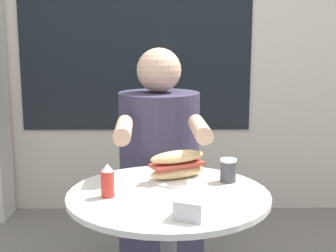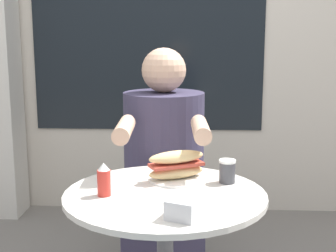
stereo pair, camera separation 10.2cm
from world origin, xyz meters
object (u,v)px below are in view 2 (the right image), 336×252
object	(u,v)px
cafe_table	(165,242)
diner_chair	(167,170)
sandwich_on_plate	(176,167)
drink_cup	(227,171)
condiment_bottle	(104,180)
seated_diner	(164,192)

from	to	relation	value
cafe_table	diner_chair	world-z (taller)	diner_chair
diner_chair	sandwich_on_plate	distance (m)	0.80
cafe_table	diner_chair	bearing A→B (deg)	92.70
cafe_table	diner_chair	xyz separation A→B (m)	(-0.04, 0.91, 0.01)
diner_chair	sandwich_on_plate	world-z (taller)	diner_chair
diner_chair	drink_cup	distance (m)	0.86
condiment_bottle	drink_cup	bearing A→B (deg)	21.21
cafe_table	drink_cup	bearing A→B (deg)	29.20
cafe_table	condiment_bottle	bearing A→B (deg)	-168.57
seated_diner	drink_cup	xyz separation A→B (m)	(0.26, -0.43, 0.23)
sandwich_on_plate	condiment_bottle	bearing A→B (deg)	-141.95
diner_chair	condiment_bottle	world-z (taller)	diner_chair
seated_diner	condiment_bottle	size ratio (longest dim) A/B	10.21
sandwich_on_plate	drink_cup	distance (m)	0.19
cafe_table	sandwich_on_plate	distance (m)	0.28
cafe_table	diner_chair	size ratio (longest dim) A/B	0.82
cafe_table	drink_cup	size ratio (longest dim) A/B	8.07
drink_cup	condiment_bottle	xyz separation A→B (m)	(-0.44, -0.17, 0.01)
diner_chair	seated_diner	world-z (taller)	seated_diner
drink_cup	condiment_bottle	world-z (taller)	condiment_bottle
diner_chair	condiment_bottle	size ratio (longest dim) A/B	7.43
diner_chair	drink_cup	size ratio (longest dim) A/B	9.79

